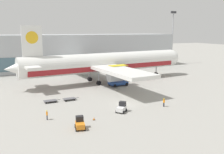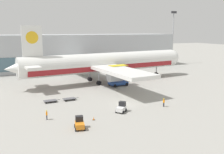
{
  "view_description": "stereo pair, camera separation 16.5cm",
  "coord_description": "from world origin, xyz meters",
  "px_view_note": "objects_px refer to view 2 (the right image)",
  "views": [
    {
      "loc": [
        -23.38,
        -47.05,
        15.88
      ],
      "look_at": [
        1.56,
        10.57,
        4.0
      ],
      "focal_mm": 40.0,
      "sensor_mm": 36.0,
      "label": 1
    },
    {
      "loc": [
        -23.23,
        -47.11,
        15.88
      ],
      "look_at": [
        1.56,
        10.57,
        4.0
      ],
      "focal_mm": 40.0,
      "sensor_mm": 36.0,
      "label": 2
    }
  ],
  "objects_px": {
    "airplane_main": "(104,63)",
    "baggage_tug_mid": "(80,123)",
    "light_mast": "(173,34)",
    "baggage_dolly_second": "(69,99)",
    "baggage_tug_foreground": "(121,108)",
    "ground_crew_near": "(164,102)",
    "baggage_dolly_lead": "(50,101)",
    "scissor_lift_loader": "(118,78)",
    "traffic_cone_near": "(94,118)",
    "ground_crew_far": "(47,114)"
  },
  "relations": [
    {
      "from": "baggage_dolly_lead",
      "to": "ground_crew_near",
      "type": "height_order",
      "value": "ground_crew_near"
    },
    {
      "from": "baggage_dolly_second",
      "to": "traffic_cone_near",
      "type": "relative_size",
      "value": 5.83
    },
    {
      "from": "traffic_cone_near",
      "to": "ground_crew_far",
      "type": "bearing_deg",
      "value": 155.57
    },
    {
      "from": "airplane_main",
      "to": "baggage_dolly_lead",
      "type": "bearing_deg",
      "value": -146.12
    },
    {
      "from": "airplane_main",
      "to": "traffic_cone_near",
      "type": "bearing_deg",
      "value": -120.66
    },
    {
      "from": "baggage_dolly_second",
      "to": "traffic_cone_near",
      "type": "distance_m",
      "value": 14.26
    },
    {
      "from": "baggage_tug_foreground",
      "to": "ground_crew_far",
      "type": "xyz_separation_m",
      "value": [
        -14.17,
        1.39,
        0.18
      ]
    },
    {
      "from": "scissor_lift_loader",
      "to": "ground_crew_near",
      "type": "distance_m",
      "value": 22.02
    },
    {
      "from": "baggage_dolly_second",
      "to": "baggage_dolly_lead",
      "type": "bearing_deg",
      "value": 176.36
    },
    {
      "from": "light_mast",
      "to": "baggage_tug_mid",
      "type": "bearing_deg",
      "value": -136.26
    },
    {
      "from": "baggage_tug_mid",
      "to": "ground_crew_near",
      "type": "height_order",
      "value": "baggage_tug_mid"
    },
    {
      "from": "baggage_dolly_second",
      "to": "ground_crew_near",
      "type": "bearing_deg",
      "value": -39.54
    },
    {
      "from": "baggage_tug_mid",
      "to": "light_mast",
      "type": "bearing_deg",
      "value": -35.78
    },
    {
      "from": "traffic_cone_near",
      "to": "light_mast",
      "type": "bearing_deg",
      "value": 43.96
    },
    {
      "from": "baggage_dolly_lead",
      "to": "ground_crew_far",
      "type": "xyz_separation_m",
      "value": [
        -2.43,
        -10.78,
        0.66
      ]
    },
    {
      "from": "baggage_tug_foreground",
      "to": "ground_crew_near",
      "type": "xyz_separation_m",
      "value": [
        9.64,
        -0.42,
        0.21
      ]
    },
    {
      "from": "light_mast",
      "to": "baggage_dolly_lead",
      "type": "distance_m",
      "value": 78.37
    },
    {
      "from": "baggage_tug_foreground",
      "to": "ground_crew_far",
      "type": "relative_size",
      "value": 1.54
    },
    {
      "from": "scissor_lift_loader",
      "to": "baggage_dolly_lead",
      "type": "distance_m",
      "value": 23.03
    },
    {
      "from": "ground_crew_near",
      "to": "ground_crew_far",
      "type": "relative_size",
      "value": 1.03
    },
    {
      "from": "scissor_lift_loader",
      "to": "baggage_tug_foreground",
      "type": "relative_size",
      "value": 2.17
    },
    {
      "from": "scissor_lift_loader",
      "to": "baggage_tug_foreground",
      "type": "xyz_separation_m",
      "value": [
        -9.2,
        -21.57,
        -1.36
      ]
    },
    {
      "from": "baggage_tug_foreground",
      "to": "baggage_dolly_lead",
      "type": "xyz_separation_m",
      "value": [
        -11.74,
        12.16,
        -0.49
      ]
    },
    {
      "from": "airplane_main",
      "to": "baggage_tug_foreground",
      "type": "bearing_deg",
      "value": -110.72
    },
    {
      "from": "airplane_main",
      "to": "baggage_dolly_second",
      "type": "relative_size",
      "value": 15.52
    },
    {
      "from": "scissor_lift_loader",
      "to": "baggage_dolly_second",
      "type": "distance_m",
      "value": 19.2
    },
    {
      "from": "airplane_main",
      "to": "baggage_dolly_second",
      "type": "distance_m",
      "value": 22.5
    },
    {
      "from": "ground_crew_far",
      "to": "baggage_tug_foreground",
      "type": "bearing_deg",
      "value": 79.76
    },
    {
      "from": "baggage_tug_foreground",
      "to": "traffic_cone_near",
      "type": "distance_m",
      "value": 6.85
    },
    {
      "from": "baggage_tug_mid",
      "to": "scissor_lift_loader",
      "type": "bearing_deg",
      "value": -25.29
    },
    {
      "from": "scissor_lift_loader",
      "to": "traffic_cone_near",
      "type": "xyz_separation_m",
      "value": [
        -15.69,
        -23.67,
        -1.92
      ]
    },
    {
      "from": "baggage_tug_foreground",
      "to": "ground_crew_near",
      "type": "bearing_deg",
      "value": -46.33
    },
    {
      "from": "airplane_main",
      "to": "baggage_dolly_lead",
      "type": "distance_m",
      "value": 25.53
    },
    {
      "from": "ground_crew_far",
      "to": "traffic_cone_near",
      "type": "bearing_deg",
      "value": 60.92
    },
    {
      "from": "baggage_dolly_lead",
      "to": "traffic_cone_near",
      "type": "relative_size",
      "value": 5.83
    },
    {
      "from": "light_mast",
      "to": "baggage_tug_mid",
      "type": "relative_size",
      "value": 9.16
    },
    {
      "from": "light_mast",
      "to": "baggage_dolly_second",
      "type": "xyz_separation_m",
      "value": [
        -59.98,
        -42.71,
        -13.65
      ]
    },
    {
      "from": "light_mast",
      "to": "baggage_tug_mid",
      "type": "distance_m",
      "value": 87.44
    },
    {
      "from": "baggage_tug_mid",
      "to": "ground_crew_near",
      "type": "bearing_deg",
      "value": -66.53
    },
    {
      "from": "scissor_lift_loader",
      "to": "ground_crew_far",
      "type": "relative_size",
      "value": 3.35
    },
    {
      "from": "airplane_main",
      "to": "baggage_tug_mid",
      "type": "xyz_separation_m",
      "value": [
        -17.3,
        -33.07,
        -4.96
      ]
    },
    {
      "from": "baggage_tug_foreground",
      "to": "baggage_dolly_second",
      "type": "height_order",
      "value": "baggage_tug_foreground"
    },
    {
      "from": "airplane_main",
      "to": "scissor_lift_loader",
      "type": "relative_size",
      "value": 9.72
    },
    {
      "from": "baggage_dolly_lead",
      "to": "baggage_tug_foreground",
      "type": "bearing_deg",
      "value": -49.23
    },
    {
      "from": "airplane_main",
      "to": "scissor_lift_loader",
      "type": "height_order",
      "value": "airplane_main"
    },
    {
      "from": "baggage_dolly_lead",
      "to": "baggage_dolly_second",
      "type": "height_order",
      "value": "same"
    },
    {
      "from": "baggage_dolly_lead",
      "to": "scissor_lift_loader",
      "type": "bearing_deg",
      "value": 21.0
    },
    {
      "from": "airplane_main",
      "to": "ground_crew_far",
      "type": "height_order",
      "value": "airplane_main"
    },
    {
      "from": "ground_crew_near",
      "to": "baggage_tug_foreground",
      "type": "bearing_deg",
      "value": 88.56
    },
    {
      "from": "light_mast",
      "to": "ground_crew_near",
      "type": "distance_m",
      "value": 71.16
    }
  ]
}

